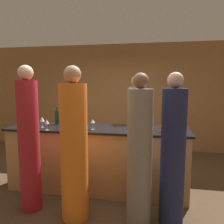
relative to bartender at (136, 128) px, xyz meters
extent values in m
plane|color=#4C3823|center=(-0.58, -0.83, -0.90)|extent=(14.00, 14.00, 0.00)
cube|color=olive|center=(-0.58, 1.61, 0.50)|extent=(8.00, 0.06, 2.80)
cube|color=#B27F4C|center=(-0.58, -0.83, -0.40)|extent=(2.87, 0.70, 1.01)
cube|color=black|center=(-0.58, -0.83, 0.12)|extent=(2.93, 0.76, 0.04)
cylinder|color=gray|center=(0.00, 0.00, -0.05)|extent=(0.32, 0.32, 1.70)
sphere|color=#A37556|center=(0.00, 0.00, 0.90)|extent=(0.22, 0.22, 0.22)
cylinder|color=#1E234C|center=(0.56, -1.56, -0.05)|extent=(0.30, 0.30, 1.70)
sphere|color=tan|center=(0.56, -1.56, 0.89)|extent=(0.19, 0.19, 0.19)
cylinder|color=maroon|center=(-1.35, -1.58, 0.00)|extent=(0.28, 0.28, 1.80)
sphere|color=tan|center=(-1.35, -1.58, 1.00)|extent=(0.20, 0.20, 0.20)
cylinder|color=orange|center=(-0.67, -1.67, -0.02)|extent=(0.35, 0.35, 1.76)
sphere|color=#A37556|center=(-0.67, -1.67, 0.96)|extent=(0.22, 0.22, 0.22)
cylinder|color=gray|center=(0.16, -1.63, -0.06)|extent=(0.31, 0.31, 1.69)
sphere|color=brown|center=(0.16, -1.63, 0.88)|extent=(0.19, 0.19, 0.19)
cylinder|color=#19381E|center=(-0.99, -0.90, 0.25)|extent=(0.07, 0.07, 0.22)
cylinder|color=#19381E|center=(-0.99, -0.90, 0.40)|extent=(0.03, 0.03, 0.07)
cylinder|color=black|center=(-1.35, -0.67, 0.26)|extent=(0.08, 0.08, 0.23)
cylinder|color=black|center=(-1.35, -0.67, 0.41)|extent=(0.03, 0.03, 0.07)
cylinder|color=#9E9993|center=(0.24, -0.81, 0.24)|extent=(0.17, 0.17, 0.19)
cylinder|color=silver|center=(0.46, -0.97, 0.14)|extent=(0.05, 0.05, 0.00)
cylinder|color=silver|center=(0.46, -0.97, 0.19)|extent=(0.01, 0.01, 0.09)
cone|color=silver|center=(0.46, -0.97, 0.27)|extent=(0.07, 0.07, 0.07)
cylinder|color=silver|center=(-1.81, -0.94, 0.14)|extent=(0.05, 0.05, 0.00)
cylinder|color=silver|center=(-1.81, -0.94, 0.19)|extent=(0.01, 0.01, 0.08)
cone|color=silver|center=(-1.81, -0.94, 0.26)|extent=(0.08, 0.08, 0.07)
cylinder|color=silver|center=(-1.47, -0.96, 0.14)|extent=(0.05, 0.05, 0.00)
cylinder|color=silver|center=(-1.47, -0.96, 0.19)|extent=(0.01, 0.01, 0.09)
cone|color=silver|center=(-1.47, -0.96, 0.28)|extent=(0.08, 0.08, 0.08)
cylinder|color=silver|center=(0.73, -1.03, 0.14)|extent=(0.05, 0.05, 0.00)
cylinder|color=silver|center=(0.73, -1.03, 0.19)|extent=(0.01, 0.01, 0.10)
cone|color=silver|center=(0.73, -1.03, 0.28)|extent=(0.07, 0.07, 0.07)
cylinder|color=silver|center=(-0.61, -0.99, 0.14)|extent=(0.05, 0.05, 0.00)
cylinder|color=silver|center=(-0.61, -0.99, 0.20)|extent=(0.01, 0.01, 0.10)
cone|color=silver|center=(-0.61, -0.99, 0.28)|extent=(0.07, 0.07, 0.06)
cylinder|color=silver|center=(-1.28, -1.17, 0.14)|extent=(0.05, 0.05, 0.00)
cylinder|color=silver|center=(-1.28, -1.17, 0.20)|extent=(0.01, 0.01, 0.10)
cone|color=silver|center=(-1.28, -1.17, 0.28)|extent=(0.07, 0.07, 0.06)
camera|label=1|loc=(0.30, -4.23, 0.84)|focal=35.00mm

